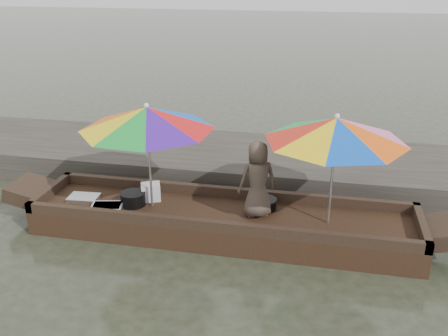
% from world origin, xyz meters
% --- Properties ---
extents(water, '(80.00, 80.00, 0.00)m').
position_xyz_m(water, '(0.00, 0.00, 0.00)').
color(water, '#262D1D').
rests_on(water, ground).
extents(dock, '(22.00, 2.20, 0.50)m').
position_xyz_m(dock, '(0.00, 2.20, 0.25)').
color(dock, '#2D2B26').
rests_on(dock, ground).
extents(boat_hull, '(5.51, 1.20, 0.35)m').
position_xyz_m(boat_hull, '(0.00, 0.00, 0.17)').
color(boat_hull, black).
rests_on(boat_hull, water).
extents(cooking_pot, '(0.37, 0.37, 0.20)m').
position_xyz_m(cooking_pot, '(-1.35, -0.02, 0.45)').
color(cooking_pot, black).
rests_on(cooking_pot, boat_hull).
extents(tray_crayfish, '(0.51, 0.40, 0.09)m').
position_xyz_m(tray_crayfish, '(-1.64, -0.29, 0.39)').
color(tray_crayfish, silver).
rests_on(tray_crayfish, boat_hull).
extents(tray_scallop, '(0.47, 0.34, 0.06)m').
position_xyz_m(tray_scallop, '(-2.14, -0.02, 0.38)').
color(tray_scallop, silver).
rests_on(tray_scallop, boat_hull).
extents(charcoal_grill, '(0.33, 0.33, 0.15)m').
position_xyz_m(charcoal_grill, '(0.58, 0.23, 0.43)').
color(charcoal_grill, black).
rests_on(charcoal_grill, boat_hull).
extents(supply_bag, '(0.34, 0.31, 0.26)m').
position_xyz_m(supply_bag, '(-1.15, 0.19, 0.48)').
color(supply_bag, silver).
rests_on(supply_bag, boat_hull).
extents(vendor, '(0.65, 0.57, 1.10)m').
position_xyz_m(vendor, '(0.49, 0.02, 0.90)').
color(vendor, '#4C3F35').
rests_on(vendor, boat_hull).
extents(umbrella_bow, '(2.39, 2.39, 1.55)m').
position_xyz_m(umbrella_bow, '(-1.06, 0.00, 1.12)').
color(umbrella_bow, blue).
rests_on(umbrella_bow, boat_hull).
extents(umbrella_stern, '(2.06, 2.06, 1.55)m').
position_xyz_m(umbrella_stern, '(1.48, 0.00, 1.12)').
color(umbrella_stern, pink).
rests_on(umbrella_stern, boat_hull).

